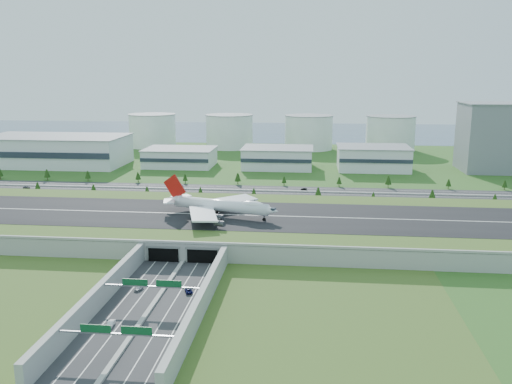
# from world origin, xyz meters

# --- Properties ---
(ground) EXTENTS (1200.00, 1200.00, 0.00)m
(ground) POSITION_xyz_m (0.00, 0.00, 0.00)
(ground) COLOR #1F4716
(ground) RESTS_ON ground
(airfield_deck) EXTENTS (520.00, 100.00, 9.20)m
(airfield_deck) POSITION_xyz_m (0.00, -0.09, 4.12)
(airfield_deck) COLOR gray
(airfield_deck) RESTS_ON ground
(underpass_road) EXTENTS (38.80, 120.40, 8.00)m
(underpass_road) POSITION_xyz_m (0.00, -99.42, 3.43)
(underpass_road) COLOR #28282B
(underpass_road) RESTS_ON ground
(sign_gantry_near) EXTENTS (38.70, 0.70, 9.80)m
(sign_gantry_near) POSITION_xyz_m (0.00, -95.04, 6.95)
(sign_gantry_near) COLOR gray
(sign_gantry_near) RESTS_ON ground
(sign_gantry_far) EXTENTS (38.70, 0.70, 9.80)m
(sign_gantry_far) POSITION_xyz_m (0.00, -130.04, 6.95)
(sign_gantry_far) COLOR gray
(sign_gantry_far) RESTS_ON ground
(north_expressway) EXTENTS (560.00, 36.00, 0.12)m
(north_expressway) POSITION_xyz_m (0.00, 95.00, 0.06)
(north_expressway) COLOR #28282B
(north_expressway) RESTS_ON ground
(tree_row) EXTENTS (503.73, 48.66, 8.37)m
(tree_row) POSITION_xyz_m (6.16, 97.24, 4.64)
(tree_row) COLOR #3D2819
(tree_row) RESTS_ON ground
(hangar_west) EXTENTS (120.00, 60.00, 25.00)m
(hangar_west) POSITION_xyz_m (-170.00, 185.00, 12.50)
(hangar_west) COLOR silver
(hangar_west) RESTS_ON ground
(hangar_mid_a) EXTENTS (58.00, 42.00, 15.00)m
(hangar_mid_a) POSITION_xyz_m (-60.00, 190.00, 7.50)
(hangar_mid_a) COLOR silver
(hangar_mid_a) RESTS_ON ground
(hangar_mid_b) EXTENTS (58.00, 42.00, 17.00)m
(hangar_mid_b) POSITION_xyz_m (25.00, 190.00, 8.50)
(hangar_mid_b) COLOR silver
(hangar_mid_b) RESTS_ON ground
(hangar_mid_c) EXTENTS (58.00, 42.00, 19.00)m
(hangar_mid_c) POSITION_xyz_m (105.00, 190.00, 9.50)
(hangar_mid_c) COLOR silver
(hangar_mid_c) RESTS_ON ground
(office_tower) EXTENTS (46.00, 46.00, 55.00)m
(office_tower) POSITION_xyz_m (200.00, 195.00, 27.50)
(office_tower) COLOR slate
(office_tower) RESTS_ON ground
(fuel_tank_a) EXTENTS (50.00, 50.00, 35.00)m
(fuel_tank_a) POSITION_xyz_m (-120.00, 310.00, 17.50)
(fuel_tank_a) COLOR silver
(fuel_tank_a) RESTS_ON ground
(fuel_tank_b) EXTENTS (50.00, 50.00, 35.00)m
(fuel_tank_b) POSITION_xyz_m (-35.00, 310.00, 17.50)
(fuel_tank_b) COLOR silver
(fuel_tank_b) RESTS_ON ground
(fuel_tank_c) EXTENTS (50.00, 50.00, 35.00)m
(fuel_tank_c) POSITION_xyz_m (50.00, 310.00, 17.50)
(fuel_tank_c) COLOR silver
(fuel_tank_c) RESTS_ON ground
(fuel_tank_d) EXTENTS (50.00, 50.00, 35.00)m
(fuel_tank_d) POSITION_xyz_m (135.00, 310.00, 17.50)
(fuel_tank_d) COLOR silver
(fuel_tank_d) RESTS_ON ground
(bay_water) EXTENTS (1200.00, 260.00, 0.06)m
(bay_water) POSITION_xyz_m (0.00, 480.00, 0.03)
(bay_water) COLOR #3D5575
(bay_water) RESTS_ON ground
(boeing_747) EXTENTS (62.96, 58.65, 20.02)m
(boeing_747) POSITION_xyz_m (7.98, -2.24, 13.69)
(boeing_747) COLOR white
(boeing_747) RESTS_ON airfield_deck
(car_0) EXTENTS (2.96, 4.85, 1.54)m
(car_0) POSITION_xyz_m (-9.22, -82.10, 0.89)
(car_0) COLOR silver
(car_0) RESTS_ON ground
(car_1) EXTENTS (2.03, 5.15, 1.67)m
(car_1) POSITION_xyz_m (-8.93, -111.80, 0.95)
(car_1) COLOR white
(car_1) RESTS_ON ground
(car_2) EXTENTS (4.30, 6.03, 1.53)m
(car_2) POSITION_xyz_m (9.79, -82.14, 0.88)
(car_2) COLOR #0E1147
(car_2) RESTS_ON ground
(car_4) EXTENTS (5.14, 3.39, 1.63)m
(car_4) POSITION_xyz_m (-145.04, 86.27, 0.93)
(car_4) COLOR #515256
(car_4) RESTS_ON ground
(car_5) EXTENTS (4.59, 2.56, 1.43)m
(car_5) POSITION_xyz_m (49.11, 101.35, 0.84)
(car_5) COLOR black
(car_5) RESTS_ON ground
(car_7) EXTENTS (6.30, 4.39, 1.69)m
(car_7) POSITION_xyz_m (-39.40, 103.76, 0.97)
(car_7) COLOR silver
(car_7) RESTS_ON ground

